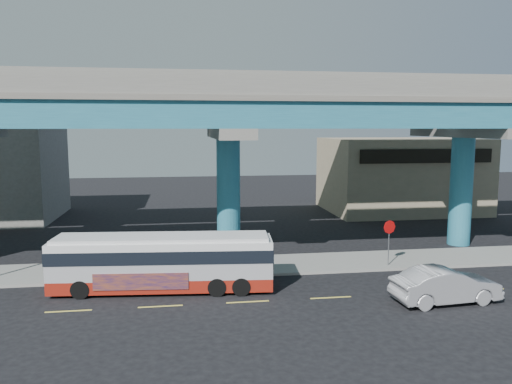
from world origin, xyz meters
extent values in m
plane|color=black|center=(0.00, 0.00, 0.00)|extent=(120.00, 120.00, 0.00)
cube|color=gray|center=(0.00, 5.50, 0.07)|extent=(70.00, 4.00, 0.15)
cube|color=#D8C64C|center=(-8.00, -0.30, 0.01)|extent=(2.00, 0.12, 0.01)
cube|color=#D8C64C|center=(-4.00, -0.30, 0.01)|extent=(2.00, 0.12, 0.01)
cube|color=#D8C64C|center=(0.00, -0.30, 0.01)|extent=(2.00, 0.12, 0.01)
cube|color=#D8C64C|center=(4.00, -0.30, 0.01)|extent=(2.00, 0.12, 0.01)
cube|color=#D8C64C|center=(8.00, -0.30, 0.01)|extent=(2.00, 0.12, 0.01)
cube|color=#D8C64C|center=(12.00, -0.30, 0.01)|extent=(2.00, 0.12, 0.01)
cylinder|color=#20617C|center=(0.00, 9.00, 3.70)|extent=(1.50, 1.50, 7.40)
cube|color=gray|center=(0.00, 9.00, 7.70)|extent=(2.00, 12.00, 0.60)
cube|color=gray|center=(0.00, 12.50, 8.60)|extent=(1.80, 5.00, 1.20)
cylinder|color=#20617C|center=(16.00, 9.00, 3.70)|extent=(1.50, 1.50, 7.40)
cube|color=gray|center=(16.00, 9.00, 7.70)|extent=(2.00, 12.00, 0.60)
cube|color=gray|center=(16.00, 12.50, 8.60)|extent=(1.80, 5.00, 1.20)
cube|color=#20617C|center=(0.00, 5.50, 8.70)|extent=(52.00, 5.00, 1.40)
cube|color=gray|center=(0.00, 5.50, 9.55)|extent=(52.00, 5.40, 0.30)
cube|color=gray|center=(0.00, 3.00, 10.10)|extent=(52.00, 0.25, 0.80)
cube|color=gray|center=(0.00, 8.00, 10.10)|extent=(52.00, 0.25, 0.80)
cube|color=#20617C|center=(0.00, 12.50, 9.90)|extent=(52.00, 5.00, 1.40)
cube|color=gray|center=(0.00, 12.50, 10.75)|extent=(52.00, 5.40, 0.30)
cube|color=gray|center=(0.00, 10.00, 11.30)|extent=(52.00, 0.25, 0.80)
cube|color=gray|center=(0.00, 15.00, 11.30)|extent=(52.00, 0.25, 0.80)
cube|color=tan|center=(18.00, 23.00, 3.50)|extent=(14.00, 10.00, 7.00)
cube|color=black|center=(18.00, 17.90, 5.60)|extent=(12.00, 0.25, 1.20)
cube|color=maroon|center=(-3.94, 1.98, 0.49)|extent=(10.93, 3.26, 0.63)
cube|color=silver|center=(-3.94, 1.98, 1.48)|extent=(10.93, 3.26, 1.35)
cube|color=black|center=(-3.94, 1.98, 1.93)|extent=(10.99, 3.31, 0.63)
cube|color=silver|center=(-3.94, 1.98, 2.42)|extent=(10.93, 3.26, 0.36)
cube|color=silver|center=(-3.94, 1.98, 2.69)|extent=(10.51, 2.97, 0.18)
cube|color=black|center=(1.44, 1.49, 1.79)|extent=(0.25, 2.03, 1.08)
cube|color=black|center=(-9.32, 2.48, 1.79)|extent=(0.25, 2.03, 1.08)
cube|color=#12124F|center=(-4.94, 0.90, 0.83)|extent=(4.47, 0.46, 0.81)
cylinder|color=black|center=(-7.78, 1.30, 0.45)|extent=(0.92, 0.35, 0.90)
cylinder|color=black|center=(-7.60, 3.35, 0.45)|extent=(0.92, 0.35, 0.90)
cylinder|color=black|center=(-1.35, 0.71, 0.45)|extent=(0.92, 0.35, 0.90)
cylinder|color=black|center=(-1.16, 2.77, 0.45)|extent=(0.92, 0.35, 0.90)
cylinder|color=black|center=(-0.19, 0.60, 0.45)|extent=(0.92, 0.35, 0.90)
cylinder|color=black|center=(0.00, 2.66, 0.45)|extent=(0.92, 0.35, 0.90)
imported|color=#A1A1A5|center=(9.04, -1.72, 0.82)|extent=(2.56, 5.28, 1.65)
cylinder|color=gray|center=(8.80, 4.20, 1.30)|extent=(0.06, 0.06, 2.30)
cylinder|color=#B20A0A|center=(8.80, 4.17, 2.39)|extent=(0.78, 0.21, 0.79)
camera|label=1|loc=(-2.91, -22.45, 8.08)|focal=35.00mm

